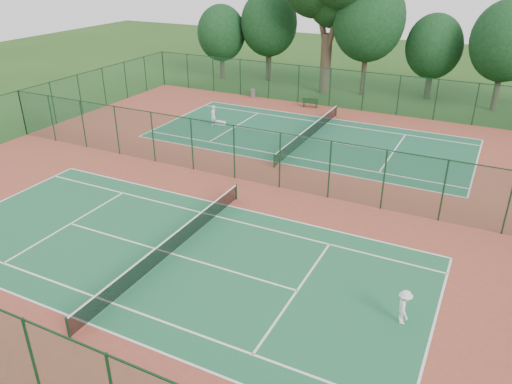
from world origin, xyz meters
TOP-DOWN VIEW (x-y plane):
  - ground at (0.00, 0.00)m, footprint 120.00×120.00m
  - red_pad at (0.00, 0.00)m, footprint 40.00×36.00m
  - court_near at (0.00, -9.00)m, footprint 23.77×10.97m
  - court_far at (0.00, 9.00)m, footprint 23.77×10.97m
  - fence_north at (0.00, 18.00)m, footprint 40.00×0.09m
  - fence_west at (-20.00, 0.00)m, footprint 0.09×36.00m
  - fence_divider at (0.00, 0.00)m, footprint 40.00×0.09m
  - tennis_net_near at (0.00, -9.00)m, footprint 0.10×12.90m
  - tennis_net_far at (0.00, 9.00)m, footprint 0.10×12.90m
  - player_near at (10.75, -9.02)m, footprint 0.84×1.06m
  - player_far at (-8.19, 8.51)m, footprint 0.43×0.62m
  - trash_bin at (-9.17, 17.60)m, footprint 0.54×0.54m
  - bench at (-2.96, 16.89)m, footprint 1.50×0.72m
  - kit_bag at (-7.72, 8.84)m, footprint 0.85×0.35m
  - stray_ball_a at (6.63, -0.90)m, footprint 0.07×0.07m
  - stray_ball_b at (7.41, -0.25)m, footprint 0.06×0.06m
  - stray_ball_c at (-4.81, -0.58)m, footprint 0.07×0.07m
  - evergreen_row at (0.50, 24.25)m, footprint 39.00×5.00m

SIDE VIEW (x-z plane):
  - ground at x=0.00m, z-range 0.00..0.00m
  - evergreen_row at x=0.50m, z-range -6.00..6.00m
  - red_pad at x=0.00m, z-range 0.00..0.01m
  - court_near at x=0.00m, z-range 0.01..0.02m
  - court_far at x=0.00m, z-range 0.01..0.02m
  - stray_ball_b at x=7.41m, z-range 0.01..0.07m
  - stray_ball_a at x=6.63m, z-range 0.01..0.08m
  - stray_ball_c at x=-4.81m, z-range 0.01..0.08m
  - kit_bag at x=-7.72m, z-range 0.01..0.32m
  - trash_bin at x=-9.17m, z-range 0.01..0.83m
  - bench at x=-2.96m, z-range 0.02..0.92m
  - tennis_net_near at x=0.00m, z-range 0.06..1.03m
  - tennis_net_far at x=0.00m, z-range 0.06..1.03m
  - player_near at x=10.75m, z-range 0.02..1.46m
  - player_far at x=-8.19m, z-range 0.02..1.67m
  - fence_west at x=-20.00m, z-range 0.01..3.51m
  - fence_north at x=0.00m, z-range 0.01..3.51m
  - fence_divider at x=0.00m, z-range 0.01..3.51m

